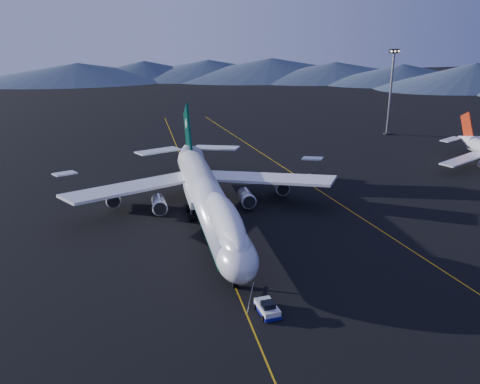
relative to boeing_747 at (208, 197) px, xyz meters
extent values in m
plane|color=black|center=(0.00, -0.03, -5.81)|extent=(500.00, 500.00, 0.00)
cube|color=#C38D0B|center=(0.00, -0.03, -5.80)|extent=(0.25, 220.00, 0.01)
cube|color=#C38D0B|center=(30.00, 9.97, -5.80)|extent=(28.08, 198.09, 0.01)
cone|color=#3F4E61|center=(-40.81, 231.40, 0.19)|extent=(100.00, 100.00, 12.00)
cone|color=#3F4E61|center=(36.76, 232.07, 0.19)|extent=(100.00, 100.00, 12.00)
cone|color=#3F4E61|center=(110.33, 207.46, 0.19)|extent=(100.00, 100.00, 12.00)
cone|color=#3F4E61|center=(171.87, 160.24, 0.19)|extent=(100.00, 100.00, 12.00)
cylinder|color=silver|center=(0.00, -0.03, -0.21)|extent=(6.50, 56.00, 6.50)
ellipsoid|color=silver|center=(0.00, -28.03, -0.21)|extent=(6.50, 10.40, 6.50)
ellipsoid|color=silver|center=(0.00, -18.53, 2.29)|extent=(5.13, 25.16, 5.85)
cube|color=black|center=(0.00, -30.03, 0.99)|extent=(3.60, 1.61, 1.29)
cone|color=silver|center=(0.00, 32.97, 0.59)|extent=(6.50, 12.00, 6.50)
cube|color=#033226|center=(0.00, 0.97, -1.11)|extent=(6.24, 60.00, 1.10)
cube|color=silver|center=(0.00, 5.47, -1.31)|extent=(7.50, 13.00, 1.60)
cube|color=silver|center=(-14.50, 11.47, -0.61)|extent=(30.62, 23.28, 2.83)
cube|color=silver|center=(14.50, 11.47, -0.61)|extent=(30.62, 23.28, 2.83)
cylinder|color=slate|center=(-9.50, 7.47, -3.41)|extent=(2.90, 5.50, 2.90)
cylinder|color=slate|center=(-19.00, 13.97, -3.41)|extent=(2.90, 5.50, 2.90)
cylinder|color=slate|center=(9.50, 7.47, -3.41)|extent=(2.90, 5.50, 2.90)
cylinder|color=slate|center=(19.00, 13.97, -3.41)|extent=(2.90, 5.50, 2.90)
cube|color=#033226|center=(0.00, 31.97, 5.59)|extent=(0.55, 14.11, 15.94)
cube|color=silver|center=(-7.50, 34.47, 0.99)|extent=(12.39, 9.47, 0.98)
cube|color=silver|center=(7.50, 34.47, 0.99)|extent=(12.39, 9.47, 0.98)
cylinder|color=black|center=(0.00, -26.53, -5.26)|extent=(0.90, 1.10, 1.10)
cube|color=silver|center=(3.00, -34.97, -5.00)|extent=(2.92, 5.03, 1.20)
cube|color=#0D0D64|center=(3.00, -34.97, -5.43)|extent=(3.05, 5.26, 0.54)
cube|color=black|center=(3.00, -34.97, -4.13)|extent=(1.93, 1.93, 0.98)
cone|color=silver|center=(83.83, 37.55, -1.54)|extent=(4.06, 7.48, 4.06)
cube|color=silver|center=(73.15, 22.60, -2.82)|extent=(17.94, 12.11, 0.37)
cube|color=#99240E|center=(83.83, 38.09, 2.52)|extent=(0.37, 7.28, 8.61)
imported|color=white|center=(30.19, 22.96, -5.14)|extent=(3.89, 5.32, 1.34)
cylinder|color=black|center=(72.79, 65.89, -5.59)|extent=(2.65, 2.65, 0.44)
cylinder|color=slate|center=(72.79, 65.89, 7.97)|extent=(0.77, 0.77, 27.56)
cube|color=black|center=(72.79, 65.89, 22.08)|extent=(3.53, 0.88, 1.32)
camera|label=1|loc=(-15.17, -100.04, 36.68)|focal=40.00mm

